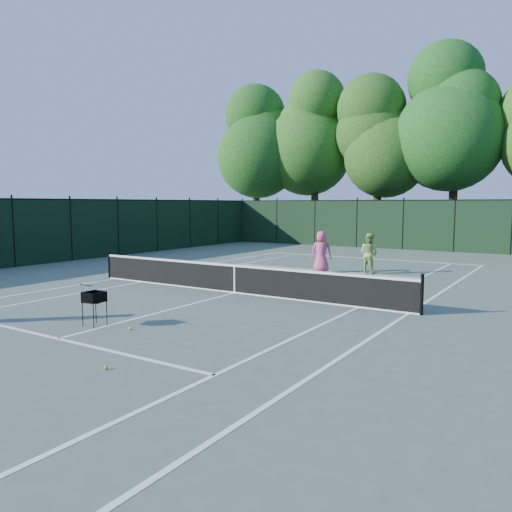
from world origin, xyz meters
The scene contains 21 objects.
ground centered at (0.00, 0.00, 0.00)m, with size 90.00×90.00×0.00m, color #4C5C52.
sideline_doubles_left centered at (-5.49, 0.00, 0.00)m, with size 0.10×23.77×0.01m, color white.
sideline_doubles_right centered at (5.49, 0.00, 0.00)m, with size 0.10×23.77×0.01m, color white.
sideline_singles_left centered at (-4.12, 0.00, 0.00)m, with size 0.10×23.77×0.01m, color white.
sideline_singles_right centered at (4.12, 0.00, 0.00)m, with size 0.10×23.77×0.01m, color white.
baseline_far centered at (0.00, 11.88, 0.00)m, with size 10.97×0.10×0.01m, color white.
service_line_near centered at (0.00, -6.40, 0.00)m, with size 8.23×0.10×0.01m, color white.
service_line_far centered at (0.00, 6.40, 0.00)m, with size 8.23×0.10×0.01m, color white.
center_service_line centered at (0.00, 0.00, 0.00)m, with size 0.10×12.80×0.01m, color white.
tennis_net centered at (0.00, 0.00, 0.48)m, with size 11.69×0.09×1.06m.
fence_far centered at (0.00, 18.00, 1.50)m, with size 24.00×0.05×3.00m, color black.
fence_left centered at (-12.00, 0.00, 1.50)m, with size 0.05×36.00×3.00m, color black.
tree_0 centered at (-13.00, 21.50, 8.16)m, with size 6.40×6.40×13.14m.
tree_1 centered at (-8.00, 22.00, 8.69)m, with size 6.80×6.80×13.98m.
tree_2 centered at (-3.00, 21.80, 7.73)m, with size 6.00×6.00×12.40m.
tree_3 centered at (2.00, 22.30, 9.01)m, with size 7.00×7.00×14.45m.
player_pink centered at (0.27, 5.77, 0.86)m, with size 0.98×0.81×1.72m.
player_green centered at (2.00, 6.57, 0.82)m, with size 0.93×0.80×1.64m.
ball_hopper centered at (-0.26, -5.24, 0.67)m, with size 0.54×0.54×0.80m.
loose_ball_near_cart centered at (2.38, -7.18, 0.03)m, with size 0.07×0.07×0.07m, color gold.
loose_ball_midcourt centered at (0.70, -5.06, 0.03)m, with size 0.07×0.07×0.07m, color #CFEA30.
Camera 1 is at (9.00, -12.73, 2.82)m, focal length 35.00 mm.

